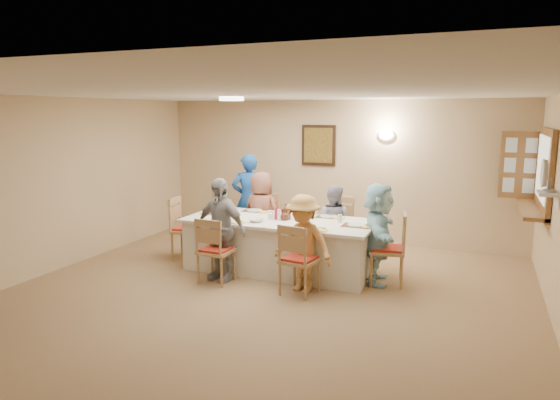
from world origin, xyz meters
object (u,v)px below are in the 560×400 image
at_px(chair_back_right, 335,229).
at_px(diner_back_right, 333,224).
at_px(dining_table, 280,245).
at_px(condiment_ketchup, 277,212).
at_px(chair_front_left, 216,249).
at_px(diner_front_left, 220,229).
at_px(chair_front_right, 300,259).
at_px(desk_fan, 547,180).
at_px(serving_hatch, 545,171).
at_px(diner_back_left, 261,213).
at_px(diner_front_right, 303,243).
at_px(chair_right_end, 387,248).
at_px(caregiver, 249,200).
at_px(chair_left_end, 188,228).
at_px(diner_right_end, 378,233).
at_px(chair_back_left, 264,224).

height_order(chair_back_right, diner_back_right, diner_back_right).
relative_size(dining_table, condiment_ketchup, 12.79).
xyz_separation_m(chair_front_left, diner_front_left, (0.00, 0.12, 0.25)).
bearing_deg(chair_front_right, desk_fan, -162.12).
bearing_deg(diner_back_right, serving_hatch, -168.91).
height_order(chair_front_right, condiment_ketchup, condiment_ketchup).
relative_size(diner_back_left, condiment_ketchup, 6.32).
bearing_deg(diner_front_left, diner_front_right, 10.33).
bearing_deg(diner_back_right, chair_front_left, 56.38).
height_order(chair_right_end, caregiver, caregiver).
bearing_deg(chair_right_end, diner_back_left, -116.91).
distance_m(chair_back_right, chair_front_left, 2.00).
xyz_separation_m(chair_back_right, chair_left_end, (-2.15, -0.80, -0.01)).
height_order(chair_left_end, condiment_ketchup, chair_left_end).
distance_m(chair_back_right, diner_right_end, 1.16).
height_order(diner_back_left, caregiver, caregiver).
relative_size(chair_front_right, diner_front_right, 0.73).
bearing_deg(chair_front_left, diner_front_left, -88.37).
height_order(serving_hatch, condiment_ketchup, serving_hatch).
height_order(desk_fan, diner_back_left, desk_fan).
height_order(chair_back_right, diner_right_end, diner_right_end).
height_order(chair_front_left, chair_right_end, chair_right_end).
bearing_deg(chair_front_left, chair_left_end, -38.47).
distance_m(diner_front_right, condiment_ketchup, 0.95).
bearing_deg(chair_back_left, condiment_ketchup, -64.19).
bearing_deg(diner_right_end, chair_back_left, 58.24).
xyz_separation_m(dining_table, diner_front_right, (0.60, -0.68, 0.25)).
bearing_deg(desk_fan, chair_front_right, -171.41).
bearing_deg(diner_front_right, diner_right_end, 49.55).
bearing_deg(diner_back_right, condiment_ketchup, 53.10).
xyz_separation_m(chair_back_left, caregiver, (-0.45, 0.35, 0.32)).
distance_m(chair_right_end, condiment_ketchup, 1.63).
bearing_deg(diner_front_left, diner_right_end, 28.94).
bearing_deg(diner_back_left, diner_back_right, -174.31).
distance_m(diner_front_right, diner_right_end, 1.07).
relative_size(chair_front_left, chair_front_right, 0.98).
distance_m(chair_front_right, condiment_ketchup, 1.09).
xyz_separation_m(chair_back_right, diner_back_left, (-1.20, -0.12, 0.18)).
height_order(chair_back_left, diner_right_end, diner_right_end).
distance_m(desk_fan, diner_front_right, 2.89).
relative_size(chair_front_right, condiment_ketchup, 4.33).
xyz_separation_m(chair_back_right, diner_front_right, (0.00, -1.48, 0.13)).
bearing_deg(chair_back_left, diner_front_right, -59.70).
height_order(diner_front_right, diner_right_end, diner_right_end).
bearing_deg(chair_right_end, chair_front_right, -59.26).
relative_size(diner_right_end, condiment_ketchup, 6.40).
height_order(chair_back_right, caregiver, caregiver).
distance_m(diner_back_left, diner_front_left, 1.36).
relative_size(diner_back_left, diner_right_end, 0.99).
xyz_separation_m(diner_back_right, diner_front_right, (0.00, -1.36, 0.03)).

